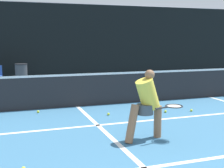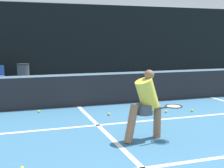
% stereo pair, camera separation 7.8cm
% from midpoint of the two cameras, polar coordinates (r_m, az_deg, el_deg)
% --- Properties ---
extents(court_baseline_near, '(11.00, 0.10, 0.01)m').
position_cam_midpoint_polar(court_baseline_near, '(4.88, 6.14, -15.09)').
color(court_baseline_near, white).
rests_on(court_baseline_near, ground).
extents(court_service_line, '(8.25, 0.10, 0.01)m').
position_cam_midpoint_polar(court_service_line, '(7.09, -2.30, -7.52)').
color(court_service_line, white).
rests_on(court_service_line, ground).
extents(court_center_mark, '(0.10, 4.58, 0.01)m').
position_cam_midpoint_polar(court_center_mark, '(6.90, -1.83, -7.96)').
color(court_center_mark, white).
rests_on(court_center_mark, ground).
extents(net, '(11.09, 0.09, 1.07)m').
position_cam_midpoint_polar(net, '(8.96, -6.01, -0.89)').
color(net, slate).
rests_on(net, ground).
extents(fence_back, '(24.00, 0.06, 3.51)m').
position_cam_midpoint_polar(fence_back, '(14.29, -10.88, 7.40)').
color(fence_back, black).
rests_on(fence_back, ground).
extents(player_practicing, '(1.21, 0.54, 1.36)m').
position_cam_midpoint_polar(player_practicing, '(5.98, 6.73, -3.47)').
color(player_practicing, '#8C6042').
rests_on(player_practicing, ground).
extents(tennis_ball_scattered_0, '(0.07, 0.07, 0.07)m').
position_cam_midpoint_polar(tennis_ball_scattered_0, '(8.46, -12.97, -4.91)').
color(tennis_ball_scattered_0, '#D1E033').
rests_on(tennis_ball_scattered_0, ground).
extents(tennis_ball_scattered_2, '(0.07, 0.07, 0.07)m').
position_cam_midpoint_polar(tennis_ball_scattered_2, '(8.37, 10.13, -4.97)').
color(tennis_ball_scattered_2, '#D1E033').
rests_on(tennis_ball_scattered_2, ground).
extents(tennis_ball_scattered_4, '(0.07, 0.07, 0.07)m').
position_cam_midpoint_polar(tennis_ball_scattered_4, '(4.95, -15.71, -14.62)').
color(tennis_ball_scattered_4, '#D1E033').
rests_on(tennis_ball_scattered_4, ground).
extents(tennis_ball_scattered_5, '(0.07, 0.07, 0.07)m').
position_cam_midpoint_polar(tennis_ball_scattered_5, '(8.63, 14.70, -4.71)').
color(tennis_ball_scattered_5, '#D1E033').
rests_on(tennis_ball_scattered_5, ground).
extents(tennis_ball_scattered_6, '(0.07, 0.07, 0.07)m').
position_cam_midpoint_polar(tennis_ball_scattered_6, '(7.97, -0.29, -5.51)').
color(tennis_ball_scattered_6, '#D1E033').
rests_on(tennis_ball_scattered_6, ground).
extents(trash_bin, '(0.51, 0.51, 0.92)m').
position_cam_midpoint_polar(trash_bin, '(13.32, -15.74, 1.63)').
color(trash_bin, '#3F3F42').
rests_on(trash_bin, ground).
extents(building_far, '(36.00, 2.40, 5.05)m').
position_cam_midpoint_polar(building_far, '(29.39, -14.87, 9.16)').
color(building_far, beige).
rests_on(building_far, ground).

